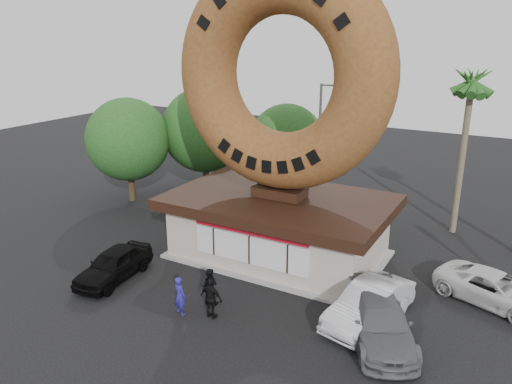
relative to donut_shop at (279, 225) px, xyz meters
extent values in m
plane|color=black|center=(0.00, -5.98, -1.77)|extent=(90.00, 90.00, 0.00)
cube|color=beige|center=(0.00, 0.02, -0.27)|extent=(10.00, 6.00, 3.00)
cube|color=#999993|center=(0.00, 0.02, -1.69)|extent=(10.60, 6.60, 0.15)
cube|color=#3F3F3F|center=(0.00, 0.02, 1.28)|extent=(10.00, 6.00, 0.10)
cube|color=black|center=(0.00, 0.02, 1.23)|extent=(11.20, 7.20, 0.55)
cube|color=silver|center=(0.00, -3.03, -0.22)|extent=(6.00, 0.12, 1.40)
cube|color=#A40E1B|center=(0.00, -3.05, 0.78)|extent=(6.00, 0.10, 0.45)
cube|color=black|center=(0.00, 0.02, 1.78)|extent=(2.60, 1.40, 0.50)
torus|color=brown|center=(0.00, 0.02, 7.58)|extent=(11.09, 2.83, 11.09)
cylinder|color=#473321|center=(-9.50, 7.02, -0.12)|extent=(0.44, 0.44, 3.30)
sphere|color=#1D4518|center=(-9.50, 7.02, 2.88)|extent=(6.00, 6.00, 6.00)
cylinder|color=#473321|center=(-4.00, 9.02, -0.34)|extent=(0.44, 0.44, 2.86)
sphere|color=#1D4518|center=(-4.00, 9.02, 2.26)|extent=(5.20, 5.20, 5.20)
cylinder|color=#473321|center=(-13.00, 3.02, -0.23)|extent=(0.44, 0.44, 3.08)
sphere|color=#1D4518|center=(-13.00, 3.02, 2.57)|extent=(5.60, 5.60, 5.60)
cylinder|color=#726651|center=(7.50, 8.02, 2.73)|extent=(0.36, 0.36, 9.00)
cylinder|color=#59595E|center=(-2.00, 10.02, 2.23)|extent=(0.18, 0.18, 8.00)
cylinder|color=#59595E|center=(-1.10, 10.02, 6.13)|extent=(1.80, 0.12, 0.12)
cube|color=#59595E|center=(-0.20, 10.02, 6.08)|extent=(0.45, 0.20, 0.12)
imported|color=navy|center=(-1.03, -7.08, -0.91)|extent=(0.71, 0.57, 1.71)
imported|color=black|center=(-0.43, -5.79, -0.93)|extent=(0.98, 0.89, 1.66)
imported|color=black|center=(0.29, -6.69, -0.86)|extent=(1.09, 0.51, 1.82)
imported|color=black|center=(-5.68, -6.17, -1.01)|extent=(2.22, 4.60, 1.51)
imported|color=#BBBCC1|center=(6.04, -3.79, -0.96)|extent=(2.76, 5.14, 1.61)
imported|color=slate|center=(6.79, -4.74, -1.00)|extent=(4.30, 5.67, 1.53)
imported|color=silver|center=(10.38, 0.30, -1.07)|extent=(5.51, 3.86, 1.40)
camera|label=1|loc=(10.77, -21.56, 9.65)|focal=35.00mm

